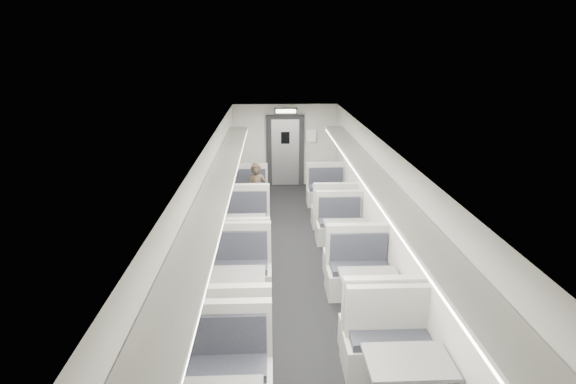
{
  "coord_description": "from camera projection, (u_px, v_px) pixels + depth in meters",
  "views": [
    {
      "loc": [
        -0.45,
        -6.95,
        3.94
      ],
      "look_at": [
        -0.09,
        1.7,
        1.14
      ],
      "focal_mm": 28.0,
      "sensor_mm": 36.0,
      "label": 1
    }
  ],
  "objects": [
    {
      "name": "vestibule_door",
      "position": [
        285.0,
        151.0,
        13.16
      ],
      "size": [
        1.1,
        0.13,
        2.1
      ],
      "color": "black",
      "rests_on": "room"
    },
    {
      "name": "window_b",
      "position": [
        216.0,
        191.0,
        8.5
      ],
      "size": [
        0.02,
        1.18,
        0.84
      ],
      "primitive_type": "cube",
      "color": "black",
      "rests_on": "room"
    },
    {
      "name": "booth_left_a",
      "position": [
        248.0,
        200.0,
        11.06
      ],
      "size": [
        0.96,
        1.95,
        1.04
      ],
      "color": "#B0B1A7",
      "rests_on": "room"
    },
    {
      "name": "window_a",
      "position": [
        226.0,
        162.0,
        10.59
      ],
      "size": [
        0.02,
        1.18,
        0.84
      ],
      "primitive_type": "cube",
      "color": "black",
      "rests_on": "room"
    },
    {
      "name": "wall_notice",
      "position": [
        311.0,
        136.0,
        13.03
      ],
      "size": [
        0.32,
        0.02,
        0.4
      ],
      "primitive_type": "cube",
      "color": "white",
      "rests_on": "room"
    },
    {
      "name": "window_c",
      "position": [
        198.0,
        238.0,
        6.41
      ],
      "size": [
        0.02,
        1.18,
        0.84
      ],
      "primitive_type": "cube",
      "color": "black",
      "rests_on": "room"
    },
    {
      "name": "booth_right_b",
      "position": [
        345.0,
        240.0,
        8.76
      ],
      "size": [
        0.99,
        2.0,
        1.07
      ],
      "color": "#B0B1A7",
      "rests_on": "room"
    },
    {
      "name": "passenger",
      "position": [
        257.0,
        192.0,
        10.56
      ],
      "size": [
        0.56,
        0.41,
        1.39
      ],
      "primitive_type": "imported",
      "rotation": [
        0.0,
        0.0,
        -0.17
      ],
      "color": "black",
      "rests_on": "room"
    },
    {
      "name": "window_d",
      "position": [
        164.0,
        330.0,
        4.32
      ],
      "size": [
        0.02,
        1.18,
        0.84
      ],
      "primitive_type": "cube",
      "color": "black",
      "rests_on": "room"
    },
    {
      "name": "booth_right_c",
      "position": [
        369.0,
        298.0,
        6.68
      ],
      "size": [
        1.06,
        2.16,
        1.16
      ],
      "color": "#B0B1A7",
      "rests_on": "room"
    },
    {
      "name": "luggage_rack_right",
      "position": [
        379.0,
        183.0,
        7.01
      ],
      "size": [
        0.46,
        10.4,
        0.09
      ],
      "color": "#B0B1A7",
      "rests_on": "room"
    },
    {
      "name": "booth_left_c",
      "position": [
        235.0,
        298.0,
        6.64
      ],
      "size": [
        1.1,
        2.24,
        1.2
      ],
      "color": "#B0B1A7",
      "rests_on": "room"
    },
    {
      "name": "booth_right_a",
      "position": [
        329.0,
        200.0,
        11.02
      ],
      "size": [
        1.0,
        2.02,
        1.08
      ],
      "color": "#B0B1A7",
      "rests_on": "room"
    },
    {
      "name": "luggage_rack_left",
      "position": [
        219.0,
        185.0,
        6.91
      ],
      "size": [
        0.46,
        10.4,
        0.09
      ],
      "color": "#B0B1A7",
      "rests_on": "room"
    },
    {
      "name": "booth_left_b",
      "position": [
        243.0,
        236.0,
        8.85
      ],
      "size": [
        1.06,
        2.16,
        1.15
      ],
      "color": "#B0B1A7",
      "rests_on": "room"
    },
    {
      "name": "exit_sign",
      "position": [
        286.0,
        111.0,
        12.31
      ],
      "size": [
        0.62,
        0.12,
        0.16
      ],
      "color": "black",
      "rests_on": "room"
    },
    {
      "name": "room",
      "position": [
        298.0,
        220.0,
        7.46
      ],
      "size": [
        3.24,
        12.24,
        2.64
      ],
      "color": "black",
      "rests_on": "ground"
    }
  ]
}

